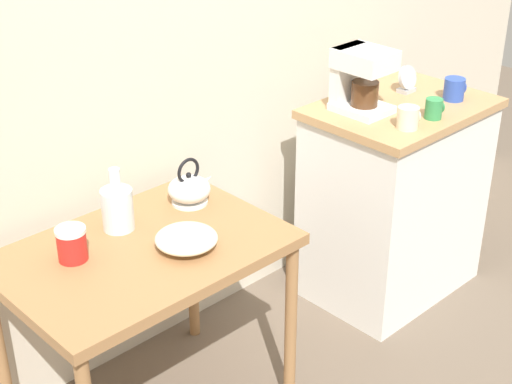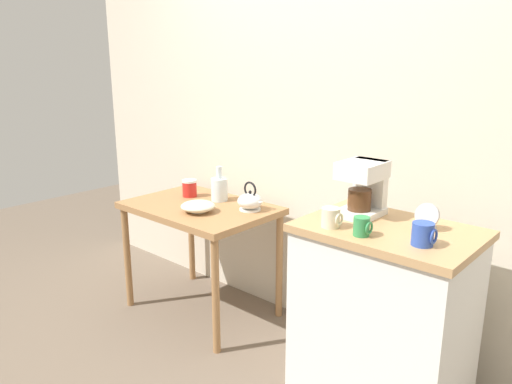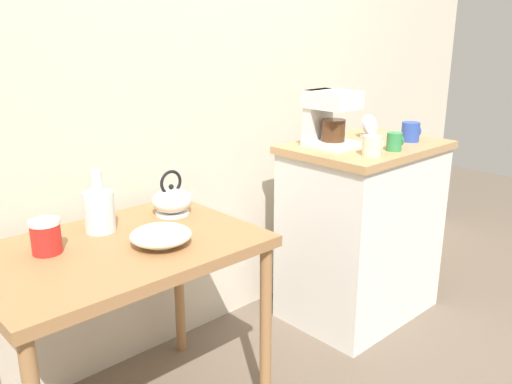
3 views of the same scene
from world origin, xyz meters
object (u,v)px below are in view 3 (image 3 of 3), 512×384
at_px(glass_carafe_vase, 99,210).
at_px(mug_small_cream, 372,146).
at_px(mug_tall_green, 395,142).
at_px(mug_blue, 411,132).
at_px(table_clock, 370,127).
at_px(bowl_stoneware, 161,235).
at_px(coffee_maker, 328,116).
at_px(teakettle, 172,200).
at_px(canister_enamel, 46,236).

height_order(glass_carafe_vase, mug_small_cream, mug_small_cream).
height_order(mug_tall_green, mug_blue, mug_blue).
bearing_deg(table_clock, bowl_stoneware, -174.47).
bearing_deg(table_clock, mug_blue, -70.42).
bearing_deg(coffee_maker, mug_blue, -27.48).
bearing_deg(teakettle, glass_carafe_vase, 175.15).
distance_m(bowl_stoneware, mug_small_cream, 1.03).
bearing_deg(mug_blue, mug_tall_green, -165.14).
height_order(teakettle, table_clock, table_clock).
bearing_deg(coffee_maker, bowl_stoneware, -172.29).
height_order(teakettle, mug_small_cream, mug_small_cream).
height_order(mug_tall_green, table_clock, table_clock).
height_order(glass_carafe_vase, mug_blue, mug_blue).
relative_size(mug_blue, table_clock, 0.79).
distance_m(glass_carafe_vase, mug_small_cream, 1.17).
bearing_deg(glass_carafe_vase, teakettle, -4.85).
xyz_separation_m(mug_small_cream, mug_blue, (0.40, 0.05, 0.00)).
bearing_deg(glass_carafe_vase, canister_enamel, -163.92).
xyz_separation_m(mug_tall_green, mug_blue, (0.24, 0.06, 0.01)).
relative_size(bowl_stoneware, canister_enamel, 1.83).
height_order(bowl_stoneware, teakettle, teakettle).
xyz_separation_m(canister_enamel, coffee_maker, (1.32, -0.06, 0.25)).
bearing_deg(mug_tall_green, coffee_maker, 119.55).
distance_m(bowl_stoneware, glass_carafe_vase, 0.28).
relative_size(bowl_stoneware, mug_tall_green, 2.51).
bearing_deg(teakettle, mug_small_cream, -23.78).
height_order(bowl_stoneware, coffee_maker, coffee_maker).
height_order(mug_small_cream, mug_blue, mug_blue).
bearing_deg(mug_blue, glass_carafe_vase, 167.74).
relative_size(glass_carafe_vase, coffee_maker, 0.87).
xyz_separation_m(mug_blue, table_clock, (-0.07, 0.19, 0.01)).
xyz_separation_m(teakettle, mug_small_cream, (0.80, -0.35, 0.15)).
height_order(teakettle, canister_enamel, teakettle).
bearing_deg(mug_blue, table_clock, 109.58).
distance_m(bowl_stoneware, mug_blue, 1.42).
xyz_separation_m(teakettle, mug_blue, (1.20, -0.30, 0.16)).
distance_m(glass_carafe_vase, canister_enamel, 0.23).
distance_m(teakettle, canister_enamel, 0.51).
xyz_separation_m(bowl_stoneware, glass_carafe_vase, (-0.08, 0.26, 0.04)).
distance_m(canister_enamel, mug_small_cream, 1.36).
relative_size(coffee_maker, mug_tall_green, 3.17).
height_order(bowl_stoneware, table_clock, table_clock).
bearing_deg(bowl_stoneware, glass_carafe_vase, 107.91).
relative_size(glass_carafe_vase, canister_enamel, 1.99).
height_order(canister_enamel, mug_small_cream, mug_small_cream).
distance_m(teakettle, mug_tall_green, 1.04).
height_order(bowl_stoneware, mug_tall_green, mug_tall_green).
xyz_separation_m(teakettle, canister_enamel, (-0.51, -0.04, 0.00)).
relative_size(canister_enamel, coffee_maker, 0.43).
bearing_deg(mug_small_cream, canister_enamel, 166.51).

